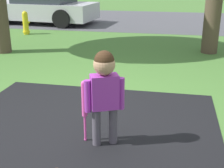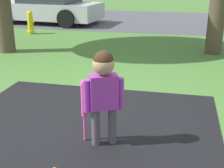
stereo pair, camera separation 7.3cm
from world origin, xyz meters
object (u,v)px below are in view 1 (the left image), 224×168
(child, at_px, (104,86))
(parked_car, at_px, (41,8))
(fire_hydrant, at_px, (26,23))
(baseball_bat, at_px, (84,103))

(child, distance_m, parked_car, 9.32)
(child, distance_m, fire_hydrant, 7.14)
(parked_car, bearing_deg, baseball_bat, 121.98)
(baseball_bat, relative_size, fire_hydrant, 1.02)
(child, xyz_separation_m, parked_car, (-4.32, 8.26, -0.12))
(fire_hydrant, relative_size, parked_car, 0.16)
(baseball_bat, bearing_deg, fire_hydrant, 121.35)
(baseball_bat, distance_m, parked_car, 9.20)
(child, relative_size, fire_hydrant, 1.51)
(child, height_order, parked_car, parked_car)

